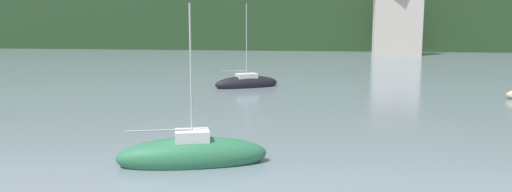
# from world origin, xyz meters

# --- Properties ---
(wooded_hillside) EXTENTS (352.00, 59.78, 50.04)m
(wooded_hillside) POSITION_xyz_m (-1.98, 128.36, 8.45)
(wooded_hillside) COLOR #264223
(wooded_hillside) RESTS_ON ground_plane
(shore_building_west) EXTENTS (6.99, 3.56, 9.65)m
(shore_building_west) POSITION_xyz_m (14.22, 87.44, 4.69)
(shore_building_west) COLOR beige
(shore_building_west) RESTS_ON ground_plane
(sailboat_mid_9) EXTENTS (6.12, 3.33, 6.61)m
(sailboat_mid_9) POSITION_xyz_m (-1.80, 29.02, 0.37)
(sailboat_mid_9) COLOR #2D754C
(sailboat_mid_9) RESTS_ON ground_plane
(sailboat_far_10) EXTENTS (5.38, 3.87, 7.02)m
(sailboat_far_10) POSITION_xyz_m (-2.71, 50.82, 0.34)
(sailboat_far_10) COLOR black
(sailboat_far_10) RESTS_ON ground_plane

